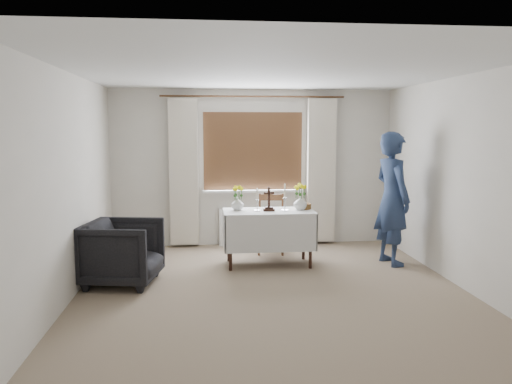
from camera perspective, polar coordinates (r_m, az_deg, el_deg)
The scene contains 12 objects.
ground at distance 5.85m, azimuth 2.01°, elevation -11.50°, with size 5.00×5.00×0.00m, color gray.
altar_table at distance 6.92m, azimuth 1.44°, elevation -5.25°, with size 1.24×0.64×0.76m, color white.
wooden_chair at distance 7.57m, azimuth 1.73°, elevation -3.68°, with size 0.41×0.41×0.89m, color #54391C, non-canonical shape.
armchair at distance 6.29m, azimuth -14.97°, elevation -6.67°, with size 0.84×0.86×0.78m, color black.
person at distance 7.14m, azimuth 15.30°, elevation -0.73°, with size 0.67×0.44×1.84m, color navy.
radiator at distance 8.10m, azimuth -0.31°, elevation -4.00°, with size 1.10×0.10×0.60m, color white.
wooden_cross at distance 6.81m, azimuth 1.48°, elevation -0.80°, with size 0.15×0.11×0.33m, color black, non-canonical shape.
candlestick_left at distance 6.81m, azimuth 0.14°, elevation -0.86°, with size 0.09×0.09×0.31m, color white, non-canonical shape.
candlestick_right at distance 6.83m, azimuth 3.32°, elevation -0.60°, with size 0.11×0.11×0.37m, color white, non-canonical shape.
flower_vase_left at distance 6.88m, azimuth -2.13°, elevation -1.35°, with size 0.17×0.17×0.18m, color silver.
flower_vase_right at distance 6.92m, azimuth 5.08°, elevation -1.25°, with size 0.18×0.18×0.19m, color silver.
wicker_basket at distance 7.01m, azimuth 5.46°, elevation -1.62°, with size 0.21×0.21×0.08m, color brown.
Camera 1 is at (-0.76, -5.48, 1.88)m, focal length 35.00 mm.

